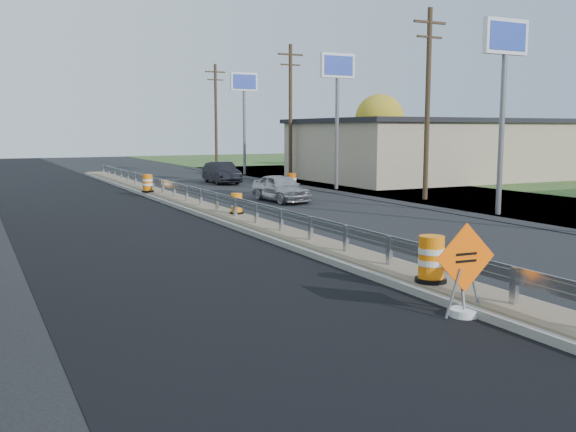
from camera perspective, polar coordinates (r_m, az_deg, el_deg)
name	(u,v)px	position (r m, az deg, el deg)	size (l,w,h in m)	color
ground	(311,247)	(19.28, 2.02, -2.79)	(140.00, 140.00, 0.00)	black
milled_overlay	(98,216)	(27.26, -16.50, -0.02)	(7.20, 120.00, 0.01)	black
median	(217,213)	(26.47, -6.32, 0.26)	(1.60, 55.00, 0.23)	gray
guardrail	(209,196)	(27.34, -7.07, 1.78)	(0.10, 46.15, 0.72)	silver
retail_building_near	(433,149)	(47.43, 12.79, 5.84)	(18.50, 12.50, 4.27)	tan
pylon_sign_south	(505,55)	(27.91, 18.72, 13.39)	(2.20, 0.30, 7.90)	slate
pylon_sign_mid	(337,78)	(38.18, 4.41, 12.10)	(2.20, 0.30, 7.90)	slate
pylon_sign_north	(244,91)	(50.67, -3.94, 11.00)	(2.20, 0.30, 7.90)	slate
utility_pole_smid	(428,101)	(32.92, 12.31, 9.98)	(1.90, 0.26, 9.40)	#473523
utility_pole_nmid	(290,109)	(45.58, 0.22, 9.46)	(1.90, 0.26, 9.40)	#473523
utility_pole_north	(216,114)	(59.34, -6.43, 8.99)	(1.90, 0.26, 9.40)	#473523
tree_far_yellow	(380,119)	(61.62, 8.15, 8.54)	(4.62, 4.62, 6.86)	#473523
caution_sign	(464,293)	(12.54, 15.40, -6.64)	(1.30, 0.54, 1.79)	white
barrel_median_near	(431,260)	(14.17, 12.61, -3.84)	(0.69, 0.69, 1.01)	black
barrel_median_mid	(237,204)	(25.23, -4.58, 1.08)	(0.55, 0.55, 0.81)	black
barrel_median_far	(148,184)	(34.82, -12.38, 2.83)	(0.64, 0.64, 0.93)	black
barrel_shoulder_mid	(292,182)	(37.27, 0.33, 3.02)	(0.69, 0.69, 1.01)	black
barrel_shoulder_far	(215,168)	(53.15, -6.50, 4.28)	(0.60, 0.60, 0.88)	black
car_silver	(281,188)	(31.51, -0.63, 2.52)	(1.59, 3.96, 1.35)	#B1B0B5
car_dark_mid	(222,173)	(42.60, -5.93, 3.85)	(1.49, 4.28, 1.41)	black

